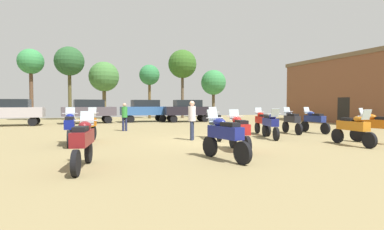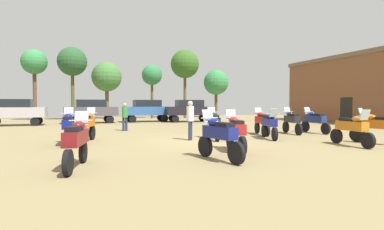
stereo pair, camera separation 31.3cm
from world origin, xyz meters
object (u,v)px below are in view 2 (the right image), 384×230
person_2 (190,117)px  tree_5 (72,62)px  car_4 (147,109)px  car_1 (15,110)px  tree_2 (34,63)px  tree_3 (216,83)px  motorcycle_5 (87,125)px  motorcycle_7 (352,128)px  car_2 (91,109)px  motorcycle_1 (269,124)px  motorcycle_11 (235,131)px  person_1 (125,115)px  motorcycle_2 (315,120)px  tree_4 (185,65)px  motorcycle_3 (219,136)px  motorcycle_12 (68,127)px  motorcycle_6 (292,121)px  tree_8 (107,77)px  car_3 (189,109)px  motorcycle_8 (262,121)px  motorcycle_9 (76,141)px  motorcycle_10 (214,123)px  tree_6 (152,76)px

person_2 → tree_5: (-5.60, 19.97, 4.82)m
car_4 → car_1: bearing=96.4°
tree_2 → tree_3: size_ratio=1.22×
motorcycle_5 → motorcycle_7: motorcycle_5 is taller
person_2 → car_2: bearing=50.7°
car_4 → person_2: 14.45m
motorcycle_1 → car_4: bearing=-62.6°
motorcycle_11 → person_1: bearing=117.2°
car_4 → tree_2: 12.50m
motorcycle_2 → tree_4: (-1.26, 19.33, 5.46)m
motorcycle_1 → tree_4: (2.77, 20.81, 5.46)m
motorcycle_11 → tree_3: bearing=78.3°
car_2 → car_1: bearing=96.2°
motorcycle_3 → person_1: size_ratio=1.25×
motorcycle_12 → motorcycle_5: bearing=50.3°
tree_5 → tree_2: bearing=172.8°
motorcycle_3 → motorcycle_6: size_ratio=1.02×
tree_5 → tree_8: size_ratio=1.19×
person_1 → car_2: bearing=-72.0°
car_3 → tree_8: 11.10m
tree_2 → motorcycle_2: bearing=-49.5°
motorcycle_7 → tree_8: size_ratio=0.36×
car_3 → tree_4: bearing=-11.0°
motorcycle_8 → car_4: car_4 is taller
motorcycle_9 → tree_2: tree_2 is taller
tree_4 → motorcycle_10: bearing=-104.8°
motorcycle_12 → person_1: (2.94, 5.56, 0.25)m
car_4 → motorcycle_2: bearing=-155.1°
motorcycle_10 → tree_6: bearing=98.9°
car_1 → tree_3: 21.51m
motorcycle_11 → car_4: 17.96m
motorcycle_7 → motorcycle_11: (-4.91, 0.39, 0.00)m
motorcycle_2 → tree_4: tree_4 is taller
motorcycle_10 → car_2: 14.99m
motorcycle_1 → car_2: 16.66m
motorcycle_10 → tree_2: bearing=129.9°
motorcycle_12 → motorcycle_1: bearing=-4.6°
car_1 → motorcycle_8: bearing=-129.5°
motorcycle_3 → car_3: 18.65m
motorcycle_9 → car_3: (9.25, 17.63, 0.45)m
tree_4 → motorcycle_8: bearing=-96.2°
motorcycle_11 → car_1: 19.22m
person_1 → motorcycle_2: bearing=159.2°
motorcycle_8 → tree_5: bearing=132.0°
car_1 → person_1: size_ratio=2.56×
motorcycle_7 → car_1: size_ratio=0.51×
motorcycle_12 → person_2: person_2 is taller
motorcycle_2 → motorcycle_5: motorcycle_5 is taller
car_4 → tree_6: tree_6 is taller
car_4 → motorcycle_5: bearing=156.8°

